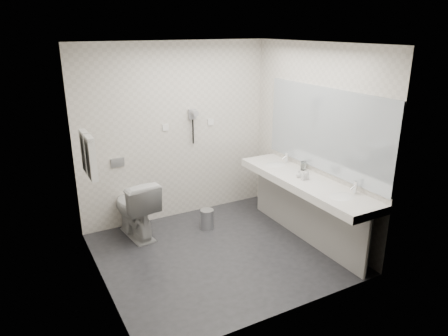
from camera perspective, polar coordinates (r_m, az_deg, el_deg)
floor at (r=5.26m, az=-0.66°, el=-11.61°), size 2.80×2.80×0.00m
ceiling at (r=4.54m, az=-0.79°, el=16.72°), size 2.80×2.80×0.00m
wall_back at (r=5.89m, az=-6.68°, el=4.81°), size 2.80×0.00×2.80m
wall_front at (r=3.72m, az=8.72°, el=-3.81°), size 2.80×0.00×2.80m
wall_left at (r=4.31m, az=-17.39°, el=-1.26°), size 0.00×2.60×2.60m
wall_right at (r=5.52m, az=12.25°, el=3.54°), size 0.00×2.60×2.60m
vanity_counter at (r=5.34m, az=11.05°, el=-1.98°), size 0.55×2.20×0.10m
vanity_panel at (r=5.52m, az=10.98°, el=-6.06°), size 0.03×2.15×0.75m
vanity_post_near at (r=4.88m, az=19.08°, el=-10.32°), size 0.06×0.06×0.75m
vanity_post_far at (r=6.30m, az=5.23°, el=-2.56°), size 0.06×0.06×0.75m
mirror at (r=5.32m, az=13.67°, el=5.08°), size 0.02×2.20×1.05m
basin_near at (r=4.89m, az=15.89°, el=-3.95°), size 0.40×0.31×0.05m
basin_far at (r=5.81m, az=7.04°, el=0.33°), size 0.40×0.31×0.05m
faucet_near at (r=4.99m, az=17.60°, el=-2.54°), size 0.04×0.04×0.15m
faucet_far at (r=5.90m, az=8.62°, el=1.45°), size 0.04×0.04×0.15m
soap_bottle_a at (r=5.26m, az=10.88°, el=-1.06°), size 0.05×0.05×0.11m
soap_bottle_b at (r=5.35m, az=10.26°, el=-0.82°), size 0.10×0.10×0.09m
soap_bottle_c at (r=5.29m, az=11.39°, el=-0.88°), size 0.07×0.07×0.13m
glass_left at (r=5.62m, az=10.82°, el=0.30°), size 0.07×0.07×0.12m
glass_right at (r=5.68m, az=10.95°, el=0.40°), size 0.08×0.08×0.11m
toilet at (r=5.62m, az=-12.15°, el=-5.35°), size 0.54×0.84×0.81m
flush_plate at (r=5.71m, az=-14.42°, el=0.74°), size 0.18×0.02×0.12m
pedal_bin at (r=5.80m, az=-2.34°, el=-7.09°), size 0.21×0.21×0.26m
bin_lid at (r=5.74m, az=-2.36°, el=-5.84°), size 0.19×0.19×0.02m
towel_rail at (r=4.76m, az=-18.54°, el=4.26°), size 0.02×0.62×0.02m
towel_near at (r=4.68m, az=-17.82°, el=1.31°), size 0.07×0.24×0.48m
towel_far at (r=4.95m, az=-18.47°, el=2.17°), size 0.07×0.24×0.48m
dryer_cradle at (r=5.90m, az=-4.40°, el=7.40°), size 0.10×0.04×0.14m
dryer_barrel at (r=5.83m, az=-4.12°, el=7.57°), size 0.08×0.14×0.08m
dryer_cord at (r=5.94m, az=-4.28°, el=5.01°), size 0.02×0.02×0.35m
switch_plate_a at (r=5.80m, az=-8.05°, el=5.55°), size 0.09×0.02×0.09m
switch_plate_b at (r=6.08m, az=-1.84°, el=6.33°), size 0.09×0.02×0.09m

